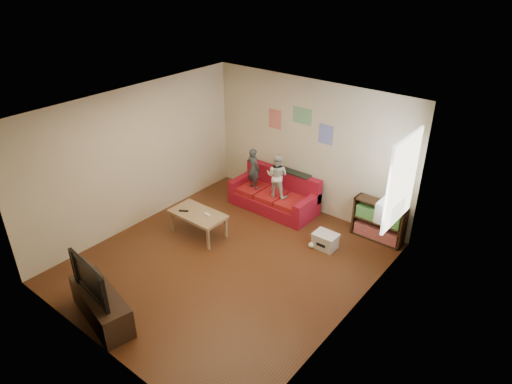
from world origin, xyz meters
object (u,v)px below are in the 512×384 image
Objects in this scene: child_b at (277,176)px; file_box at (325,241)px; sofa at (275,196)px; child_a at (253,169)px; television at (95,277)px; bookshelf at (379,223)px; coffee_table at (198,216)px; tv_stand at (102,306)px.

child_b reaches higher than file_box.
child_a is (-0.45, -0.16, 0.55)m from sofa.
child_a is 4.08m from television.
bookshelf is at bearing 6.20° from sofa.
file_box is at bearing 28.17° from coffee_table.
tv_stand is at bearing -78.81° from coffee_table.
television is at bearing 103.10° from child_a.
sofa reaches higher than file_box.
television is (-0.17, -4.05, -0.07)m from child_b.
child_a is 0.60m from child_b.
tv_stand is (-1.61, -3.59, 0.09)m from file_box.
tv_stand is 1.31× the size of television.
tv_stand is at bearing -114.09° from file_box.
coffee_table reaches higher than file_box.
child_b is 4.06m from television.
television reaches higher than sofa.
file_box is at bearing 148.92° from child_b.
sofa is at bearing -173.80° from bookshelf.
child_b is (0.15, -0.16, 0.58)m from sofa.
bookshelf reaches higher than coffee_table.
tv_stand is at bearing -116.42° from bookshelf.
child_b is at bearing 95.61° from television.
sofa is 2.20m from bookshelf.
bookshelf is 1.07m from file_box.
sofa is 1.83× the size of television.
coffee_table is 2.50× the size of file_box.
sofa reaches higher than coffee_table.
sofa reaches higher than tv_stand.
file_box is (1.44, -0.46, -0.70)m from child_b.
child_a is 1.64m from coffee_table.
child_b reaches higher than television.
tv_stand is (0.43, -4.05, -0.58)m from child_a.
child_b is at bearing -168.92° from bookshelf.
child_a is at bearing -13.30° from child_b.
television is at bearing 0.00° from tv_stand.
coffee_table is 2.52m from tv_stand.
sofa is 1.96× the size of child_b.
sofa is 4.22m from tv_stand.
television reaches higher than coffee_table.
television is (0.00, 0.00, 0.53)m from tv_stand.
bookshelf is at bearing 76.21° from tv_stand.
child_b is (0.60, 0.00, 0.02)m from child_a.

